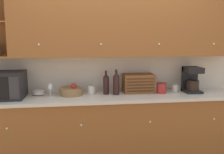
% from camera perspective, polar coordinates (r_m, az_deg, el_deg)
% --- Properties ---
extents(ground_plane, '(24.00, 24.00, 0.00)m').
position_cam_1_polar(ground_plane, '(3.87, -0.43, -16.49)').
color(ground_plane, '#9E754C').
extents(wall_back, '(5.79, 0.06, 2.60)m').
position_cam_1_polar(wall_back, '(3.54, -0.51, 3.10)').
color(wall_back, beige).
rests_on(wall_back, ground_plane).
extents(counter_unit, '(3.41, 0.62, 0.92)m').
position_cam_1_polar(counter_unit, '(3.42, 0.20, -11.64)').
color(counter_unit, '#935628').
rests_on(counter_unit, ground_plane).
extents(backsplash_panel, '(3.39, 0.01, 0.50)m').
position_cam_1_polar(backsplash_panel, '(3.52, -0.44, 0.91)').
color(backsplash_panel, silver).
rests_on(backsplash_panel, counter_unit).
extents(upper_cabinets, '(3.39, 0.39, 0.89)m').
position_cam_1_polar(upper_cabinets, '(3.34, 2.92, 12.44)').
color(upper_cabinets, '#935628').
rests_on(upper_cabinets, backsplash_panel).
extents(microwave, '(0.52, 0.42, 0.33)m').
position_cam_1_polar(microwave, '(3.37, -23.72, -1.73)').
color(microwave, black).
rests_on(microwave, counter_unit).
extents(bowl_stack_on_counter, '(0.17, 0.17, 0.07)m').
position_cam_1_polar(bowl_stack_on_counter, '(3.43, -16.42, -3.37)').
color(bowl_stack_on_counter, silver).
rests_on(bowl_stack_on_counter, counter_unit).
extents(wine_glass, '(0.07, 0.07, 0.17)m').
position_cam_1_polar(wine_glass, '(3.29, -13.97, -2.37)').
color(wine_glass, silver).
rests_on(wine_glass, counter_unit).
extents(fruit_basket, '(0.30, 0.30, 0.16)m').
position_cam_1_polar(fruit_basket, '(3.32, -9.34, -3.22)').
color(fruit_basket, '#937047').
rests_on(fruit_basket, counter_unit).
extents(mug_blue_second, '(0.10, 0.08, 0.11)m').
position_cam_1_polar(mug_blue_second, '(3.36, -4.75, -2.95)').
color(mug_blue_second, silver).
rests_on(mug_blue_second, counter_unit).
extents(second_wine_bottle, '(0.08, 0.08, 0.32)m').
position_cam_1_polar(second_wine_bottle, '(3.32, -1.39, -1.49)').
color(second_wine_bottle, black).
rests_on(second_wine_bottle, counter_unit).
extents(wine_bottle, '(0.08, 0.08, 0.34)m').
position_cam_1_polar(wine_bottle, '(3.29, 0.96, -1.45)').
color(wine_bottle, black).
rests_on(wine_bottle, counter_unit).
extents(bread_box, '(0.41, 0.27, 0.25)m').
position_cam_1_polar(bread_box, '(3.45, 6.03, -1.41)').
color(bread_box, brown).
rests_on(bread_box, counter_unit).
extents(storage_canister, '(0.14, 0.14, 0.14)m').
position_cam_1_polar(storage_canister, '(3.45, 11.22, -2.50)').
color(storage_canister, '#B22D28').
rests_on(storage_canister, counter_unit).
extents(mug, '(0.10, 0.09, 0.10)m').
position_cam_1_polar(mug, '(3.61, 14.23, -2.42)').
color(mug, silver).
rests_on(mug, counter_unit).
extents(coffee_maker, '(0.22, 0.24, 0.35)m').
position_cam_1_polar(coffee_maker, '(3.61, 17.77, -0.55)').
color(coffee_maker, black).
rests_on(coffee_maker, counter_unit).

